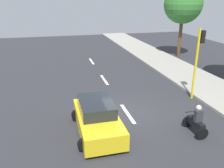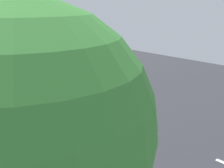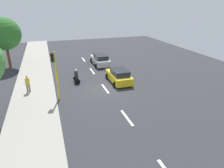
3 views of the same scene
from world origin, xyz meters
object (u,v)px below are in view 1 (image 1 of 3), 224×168
motorcycle (196,121)px  traffic_light_corner (198,54)px  car_yellow_cab (97,118)px  street_tree_south (183,4)px

motorcycle → traffic_light_corner: size_ratio=0.34×
motorcycle → traffic_light_corner: bearing=58.6°
motorcycle → traffic_light_corner: 4.99m
car_yellow_cab → traffic_light_corner: 7.60m
motorcycle → traffic_light_corner: (2.31, 3.79, 2.29)m
car_yellow_cab → motorcycle: (4.55, -1.38, -0.07)m
car_yellow_cab → street_tree_south: 18.37m
car_yellow_cab → traffic_light_corner: traffic_light_corner is taller
motorcycle → street_tree_south: (7.29, 14.57, 4.88)m
car_yellow_cab → street_tree_south: street_tree_south is taller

